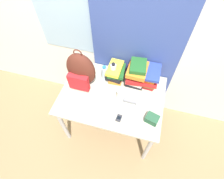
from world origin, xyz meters
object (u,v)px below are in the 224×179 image
(water_bottle, at_px, (105,73))
(sunscreen_bottle, at_px, (119,94))
(backpack, at_px, (81,71))
(book_stack_right, at_px, (148,77))
(cell_phone, at_px, (119,118))
(camera_pouch, at_px, (152,119))
(sunglasses_case, at_px, (130,101))
(book_stack_center, at_px, (136,73))
(sports_bottle, at_px, (113,72))
(book_stack_left, at_px, (116,72))

(water_bottle, relative_size, sunscreen_bottle, 1.38)
(backpack, relative_size, book_stack_right, 1.84)
(cell_phone, bearing_deg, camera_pouch, 11.67)
(book_stack_right, relative_size, water_bottle, 1.32)
(book_stack_right, height_order, camera_pouch, book_stack_right)
(backpack, bearing_deg, sunglasses_case, -10.11)
(sunglasses_case, relative_size, camera_pouch, 0.99)
(book_stack_center, xyz_separation_m, book_stack_right, (0.14, 0.00, -0.02))
(sunglasses_case, distance_m, camera_pouch, 0.31)
(book_stack_center, distance_m, water_bottle, 0.37)
(book_stack_right, relative_size, sports_bottle, 1.09)
(book_stack_center, height_order, sunscreen_bottle, book_stack_center)
(sunglasses_case, bearing_deg, cell_phone, -106.50)
(book_stack_right, distance_m, sunglasses_case, 0.35)
(sunglasses_case, bearing_deg, book_stack_center, 90.33)
(camera_pouch, bearing_deg, book_stack_left, 137.27)
(book_stack_left, relative_size, sports_bottle, 1.05)
(camera_pouch, bearing_deg, sunglasses_case, 147.36)
(water_bottle, xyz_separation_m, sunscreen_bottle, (0.24, -0.23, -0.03))
(book_stack_center, xyz_separation_m, sunscreen_bottle, (-0.13, -0.29, -0.07))
(book_stack_right, bearing_deg, sunscreen_bottle, -132.53)
(book_stack_right, relative_size, camera_pouch, 1.84)
(sports_bottle, height_order, camera_pouch, sports_bottle)
(sunscreen_bottle, distance_m, camera_pouch, 0.43)
(cell_phone, bearing_deg, sunglasses_case, 73.50)
(backpack, xyz_separation_m, book_stack_center, (0.59, 0.20, -0.08))
(water_bottle, bearing_deg, book_stack_center, 9.87)
(sunscreen_bottle, distance_m, sunglasses_case, 0.14)
(book_stack_left, distance_m, sunscreen_bottle, 0.31)
(backpack, bearing_deg, sunscreen_bottle, -11.44)
(sunscreen_bottle, bearing_deg, cell_phone, -75.75)
(sunscreen_bottle, distance_m, cell_phone, 0.26)
(book_stack_right, xyz_separation_m, sports_bottle, (-0.41, -0.04, 0.00))
(backpack, bearing_deg, camera_pouch, -17.70)
(book_stack_center, bearing_deg, water_bottle, -170.13)
(sports_bottle, relative_size, camera_pouch, 1.68)
(book_stack_left, xyz_separation_m, camera_pouch, (0.51, -0.47, -0.05))
(book_stack_center, bearing_deg, sports_bottle, -173.05)
(sunglasses_case, xyz_separation_m, camera_pouch, (0.26, -0.17, 0.02))
(sports_bottle, bearing_deg, sunscreen_bottle, -62.30)
(backpack, bearing_deg, book_stack_center, 18.57)
(water_bottle, height_order, sports_bottle, sports_bottle)
(book_stack_left, distance_m, book_stack_right, 0.38)
(water_bottle, distance_m, sunglasses_case, 0.45)
(sunscreen_bottle, height_order, camera_pouch, sunscreen_bottle)
(water_bottle, distance_m, camera_pouch, 0.75)
(water_bottle, bearing_deg, backpack, -149.14)
(camera_pouch, bearing_deg, backpack, 162.30)
(backpack, height_order, book_stack_center, backpack)
(camera_pouch, bearing_deg, cell_phone, -168.33)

